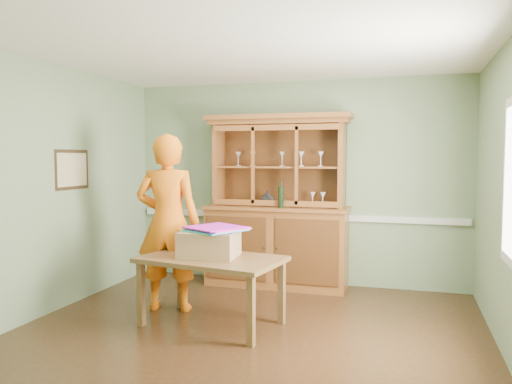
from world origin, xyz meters
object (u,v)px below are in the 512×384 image
(cardboard_box, at_px, (209,244))
(dining_table, at_px, (212,265))
(person, at_px, (168,223))
(china_hutch, at_px, (277,226))

(cardboard_box, bearing_deg, dining_table, -31.09)
(dining_table, distance_m, person, 0.83)
(dining_table, xyz_separation_m, cardboard_box, (-0.03, 0.02, 0.21))
(dining_table, height_order, person, person)
(dining_table, xyz_separation_m, person, (-0.65, 0.35, 0.36))
(china_hutch, distance_m, person, 1.63)
(dining_table, bearing_deg, cardboard_box, 158.63)
(dining_table, relative_size, person, 0.77)
(china_hutch, xyz_separation_m, cardboard_box, (-0.27, -1.69, 0.04))
(dining_table, bearing_deg, china_hutch, 91.74)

